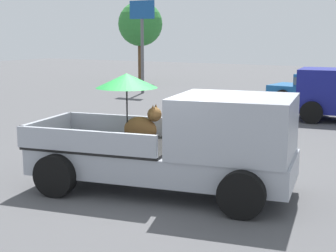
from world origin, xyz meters
The scene contains 5 objects.
ground_plane centered at (0.00, 0.00, 0.00)m, with size 80.00×80.00×0.00m, color #4C4C4F.
pickup_truck_main centered at (0.45, 0.09, 0.97)m, with size 5.31×3.00×2.24m.
parked_sedan_near centered at (-0.17, 13.69, 0.74)m, with size 4.47×2.35×1.33m.
motel_sign centered at (-9.27, 13.80, 3.29)m, with size 1.40×0.16×4.64m.
tree_by_lot centered at (-12.53, 18.67, 3.58)m, with size 2.73×2.73×4.97m.
Camera 1 is at (4.84, -8.20, 2.99)m, focal length 54.58 mm.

